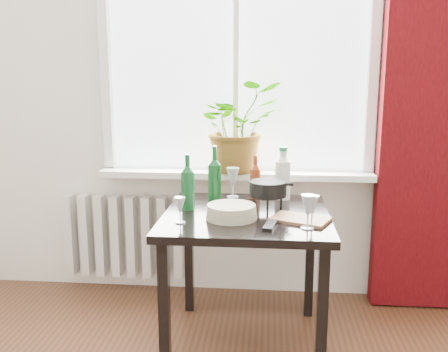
# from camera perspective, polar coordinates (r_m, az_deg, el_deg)

# --- Properties ---
(window) EXTENTS (1.72, 0.08, 1.62)m
(window) POSITION_cam_1_polar(r_m,az_deg,el_deg) (3.18, 1.46, 14.33)
(window) COLOR white
(window) RESTS_ON ground
(windowsill) EXTENTS (1.72, 0.20, 0.04)m
(windowsill) POSITION_cam_1_polar(r_m,az_deg,el_deg) (3.17, 1.30, 0.24)
(windowsill) COLOR white
(windowsill) RESTS_ON ground
(curtain) EXTENTS (0.50, 0.12, 2.56)m
(curtain) POSITION_cam_1_polar(r_m,az_deg,el_deg) (3.20, 21.94, 8.05)
(curtain) COLOR #380508
(curtain) RESTS_ON ground
(radiator) EXTENTS (0.80, 0.10, 0.55)m
(radiator) POSITION_cam_1_polar(r_m,az_deg,el_deg) (3.44, -11.35, -6.74)
(radiator) COLOR silver
(radiator) RESTS_ON ground
(table) EXTENTS (0.85, 0.85, 0.74)m
(table) POSITION_cam_1_polar(r_m,az_deg,el_deg) (2.62, 2.56, -6.16)
(table) COLOR black
(table) RESTS_ON ground
(potted_plant) EXTENTS (0.66, 0.64, 0.56)m
(potted_plant) POSITION_cam_1_polar(r_m,az_deg,el_deg) (3.11, 1.55, 5.66)
(potted_plant) COLOR #3B711E
(potted_plant) RESTS_ON windowsill
(wine_bottle_left) EXTENTS (0.07, 0.07, 0.30)m
(wine_bottle_left) POSITION_cam_1_polar(r_m,az_deg,el_deg) (2.63, -4.17, -0.67)
(wine_bottle_left) COLOR #0D451D
(wine_bottle_left) RESTS_ON table
(wine_bottle_right) EXTENTS (0.09, 0.09, 0.32)m
(wine_bottle_right) POSITION_cam_1_polar(r_m,az_deg,el_deg) (2.77, -1.08, 0.22)
(wine_bottle_right) COLOR #0B3E17
(wine_bottle_right) RESTS_ON table
(bottle_amber) EXTENTS (0.07, 0.07, 0.25)m
(bottle_amber) POSITION_cam_1_polar(r_m,az_deg,el_deg) (2.88, 3.58, -0.09)
(bottle_amber) COLOR maroon
(bottle_amber) RESTS_ON table
(cleaning_bottle) EXTENTS (0.11, 0.11, 0.31)m
(cleaning_bottle) POSITION_cam_1_polar(r_m,az_deg,el_deg) (2.87, 6.74, 0.39)
(cleaning_bottle) COLOR silver
(cleaning_bottle) RESTS_ON table
(wineglass_front_right) EXTENTS (0.09, 0.09, 0.16)m
(wineglass_front_right) POSITION_cam_1_polar(r_m,az_deg,el_deg) (2.34, 9.58, -4.02)
(wineglass_front_right) COLOR #B7BDC5
(wineglass_front_right) RESTS_ON table
(wineglass_far_right) EXTENTS (0.07, 0.07, 0.15)m
(wineglass_far_right) POSITION_cam_1_polar(r_m,az_deg,el_deg) (2.38, 10.03, -3.92)
(wineglass_far_right) COLOR #B6BBC4
(wineglass_far_right) RESTS_ON table
(wineglass_back_center) EXTENTS (0.09, 0.09, 0.17)m
(wineglass_back_center) POSITION_cam_1_polar(r_m,az_deg,el_deg) (2.88, 6.77, -1.02)
(wineglass_back_center) COLOR silver
(wineglass_back_center) RESTS_ON table
(wineglass_back_left) EXTENTS (0.09, 0.09, 0.18)m
(wineglass_back_left) POSITION_cam_1_polar(r_m,az_deg,el_deg) (2.90, 1.01, -0.72)
(wineglass_back_left) COLOR silver
(wineglass_back_left) RESTS_ON table
(wineglass_front_left) EXTENTS (0.07, 0.07, 0.13)m
(wineglass_front_left) POSITION_cam_1_polar(r_m,az_deg,el_deg) (2.41, -5.05, -3.88)
(wineglass_front_left) COLOR silver
(wineglass_front_left) RESTS_ON table
(plate_stack) EXTENTS (0.28, 0.28, 0.07)m
(plate_stack) POSITION_cam_1_polar(r_m,az_deg,el_deg) (2.48, 0.85, -4.11)
(plate_stack) COLOR beige
(plate_stack) RESTS_ON table
(fondue_pot) EXTENTS (0.26, 0.24, 0.15)m
(fondue_pot) POSITION_cam_1_polar(r_m,az_deg,el_deg) (2.65, 5.01, -2.20)
(fondue_pot) COLOR black
(fondue_pot) RESTS_ON table
(tv_remote) EXTENTS (0.07, 0.16, 0.02)m
(tv_remote) POSITION_cam_1_polar(r_m,az_deg,el_deg) (2.36, 5.30, -5.63)
(tv_remote) COLOR black
(tv_remote) RESTS_ON table
(cutting_board) EXTENTS (0.32, 0.27, 0.01)m
(cutting_board) POSITION_cam_1_polar(r_m,az_deg,el_deg) (2.48, 8.71, -4.90)
(cutting_board) COLOR #8C613F
(cutting_board) RESTS_ON table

